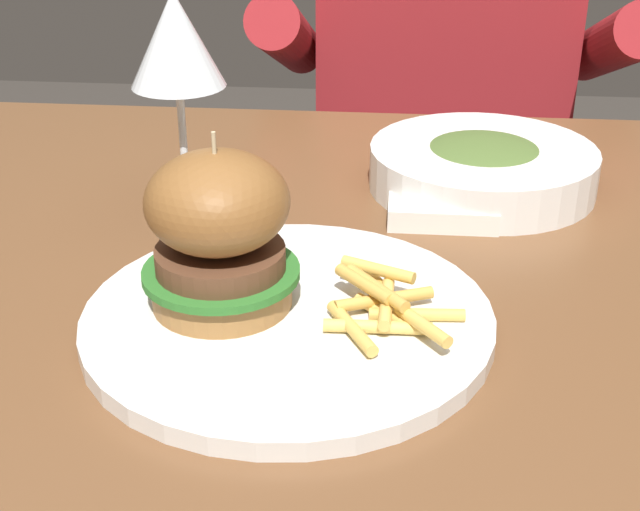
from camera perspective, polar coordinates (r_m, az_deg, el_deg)
name	(u,v)px	position (r m, az deg, el deg)	size (l,w,h in m)	color
dining_table	(347,374)	(0.77, 1.71, -7.60)	(1.12, 0.82, 0.74)	brown
main_plate	(288,320)	(0.63, -2.05, -4.13)	(0.29, 0.29, 0.01)	white
burger_sandwich	(219,231)	(0.62, -6.49, 1.56)	(0.11, 0.11, 0.13)	#9E6B38
fries_pile	(383,304)	(0.62, 4.08, -3.09)	(0.10, 0.11, 0.02)	#E0B251
wine_glass	(176,45)	(0.78, -9.19, 13.16)	(0.08, 0.08, 0.20)	silver
butter_dish	(442,208)	(0.80, 7.84, 3.03)	(0.10, 0.06, 0.04)	white
soup_bowl	(482,166)	(0.87, 10.36, 5.66)	(0.22, 0.22, 0.05)	white
diner_person	(436,168)	(1.41, 7.45, 5.56)	(0.51, 0.36, 1.18)	#282833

